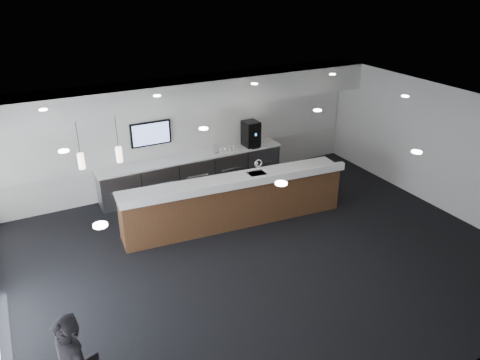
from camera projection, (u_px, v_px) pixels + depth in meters
ground at (261, 255)px, 9.77m from camera, size 10.00×10.00×0.00m
ceiling at (264, 117)px, 8.51m from camera, size 10.00×8.00×0.02m
back_wall at (187, 132)px, 12.36m from camera, size 10.00×0.02×3.00m
right_wall at (442, 149)px, 11.24m from camera, size 0.02×8.00×3.00m
soffit_bulkhead at (191, 93)px, 11.52m from camera, size 10.00×0.90×0.70m
alcove_panel at (187, 129)px, 12.29m from camera, size 9.80×0.06×1.40m
back_credenza at (193, 172)px, 12.50m from camera, size 5.06×0.66×0.95m
wall_tv at (151, 134)px, 11.80m from camera, size 1.05×0.08×0.62m
pendant_left at (126, 164)px, 8.46m from camera, size 0.12×0.12×0.30m
pendant_right at (87, 171)px, 8.17m from camera, size 0.12×0.12×0.30m
ceiling_can_lights at (264, 119)px, 8.53m from camera, size 7.00×5.00×0.02m
service_counter at (235, 200)px, 10.80m from camera, size 5.34×1.30×1.49m
coffee_machine at (251, 134)px, 12.87m from camera, size 0.41×0.53×0.70m
info_sign_left at (214, 150)px, 12.45m from camera, size 0.14×0.05×0.19m
info_sign_right at (215, 149)px, 12.43m from camera, size 0.20×0.07×0.27m
cup_0 at (234, 148)px, 12.74m from camera, size 0.10×0.10×0.09m
cup_1 at (230, 148)px, 12.68m from camera, size 0.14×0.14×0.09m
cup_2 at (225, 149)px, 12.62m from camera, size 0.12×0.12×0.09m
cup_3 at (220, 150)px, 12.56m from camera, size 0.13×0.13×0.09m
cup_4 at (216, 151)px, 12.50m from camera, size 0.14×0.14×0.09m
cup_5 at (211, 152)px, 12.44m from camera, size 0.11×0.11×0.09m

